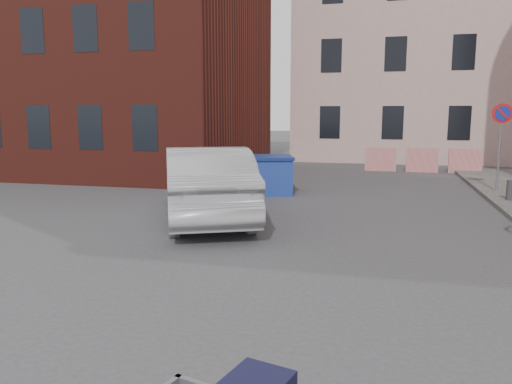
# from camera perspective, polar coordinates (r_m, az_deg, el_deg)

# --- Properties ---
(ground) EXTENTS (120.00, 120.00, 0.00)m
(ground) POSITION_cam_1_polar(r_m,az_deg,el_deg) (7.84, -5.41, -9.59)
(ground) COLOR #38383A
(ground) RESTS_ON ground
(building_brick) EXTENTS (12.00, 10.00, 14.00)m
(building_brick) POSITION_cam_1_polar(r_m,az_deg,el_deg) (23.50, -16.54, 19.78)
(building_brick) COLOR #591E16
(building_brick) RESTS_ON ground
(building_pink) EXTENTS (16.00, 8.00, 14.00)m
(building_pink) POSITION_cam_1_polar(r_m,az_deg,el_deg) (29.55, 21.72, 17.25)
(building_pink) COLOR #C09C93
(building_pink) RESTS_ON ground
(far_building) EXTENTS (6.00, 6.00, 8.00)m
(far_building) POSITION_cam_1_polar(r_m,az_deg,el_deg) (36.73, -24.16, 10.67)
(far_building) COLOR maroon
(far_building) RESTS_ON ground
(no_parking_sign) EXTENTS (0.60, 0.09, 2.65)m
(no_parking_sign) POSITION_cam_1_polar(r_m,az_deg,el_deg) (16.85, 26.22, 6.51)
(no_parking_sign) COLOR gray
(no_parking_sign) RESTS_ON sidewalk
(barriers) EXTENTS (4.70, 0.18, 1.00)m
(barriers) POSITION_cam_1_polar(r_m,az_deg,el_deg) (22.15, 18.44, 3.46)
(barriers) COLOR red
(barriers) RESTS_ON ground
(dumpster) EXTENTS (3.09, 2.19, 1.17)m
(dumpster) POSITION_cam_1_polar(r_m,az_deg,el_deg) (15.45, -1.03, 1.99)
(dumpster) COLOR #2240A4
(dumpster) RESTS_ON ground
(silver_car) EXTENTS (3.82, 5.51, 1.72)m
(silver_car) POSITION_cam_1_polar(r_m,az_deg,el_deg) (11.74, -5.68, 1.00)
(silver_car) COLOR #A0A1A7
(silver_car) RESTS_ON ground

